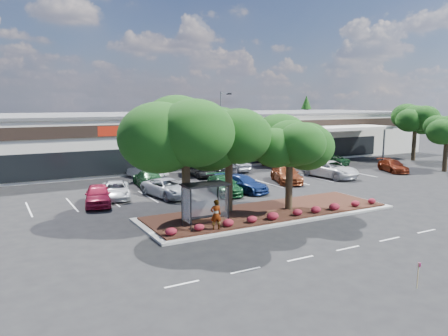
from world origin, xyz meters
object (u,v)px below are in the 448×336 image
survey_stake (418,272)px  car_1 (115,190)px  car_0 (98,195)px  light_pole (222,139)px

survey_stake → car_1: 24.16m
car_0 → survey_stake: bearing=-56.1°
survey_stake → car_1: size_ratio=0.23×
survey_stake → car_1: (-6.44, 23.29, -0.05)m
light_pole → car_1: (-12.72, -5.35, -3.19)m
survey_stake → light_pole: bearing=77.6°
light_pole → car_0: light_pole is taller
car_0 → car_1: bearing=57.7°
car_1 → light_pole: bearing=36.8°
light_pole → survey_stake: light_pole is taller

